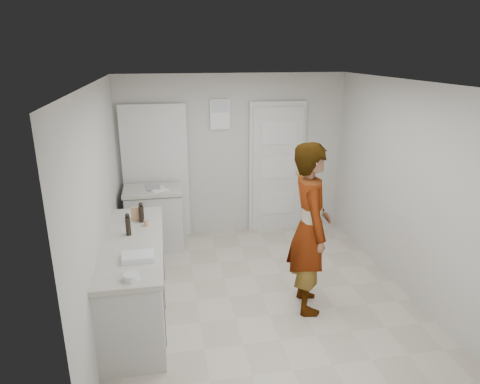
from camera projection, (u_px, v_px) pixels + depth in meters
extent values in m
plane|color=#B0A694|center=(261.00, 294.00, 5.20)|extent=(4.00, 4.00, 0.00)
plane|color=beige|center=(233.00, 156.00, 6.67)|extent=(3.50, 0.00, 3.50)
plane|color=beige|center=(329.00, 290.00, 2.94)|extent=(3.50, 0.00, 3.50)
plane|color=beige|center=(101.00, 206.00, 4.51)|extent=(0.00, 4.00, 4.00)
plane|color=beige|center=(405.00, 188.00, 5.11)|extent=(0.00, 4.00, 4.00)
plane|color=silver|center=(264.00, 82.00, 4.41)|extent=(4.00, 4.00, 0.00)
cube|color=silver|center=(277.00, 170.00, 6.81)|extent=(0.80, 0.05, 2.00)
cube|color=silver|center=(277.00, 168.00, 6.82)|extent=(0.90, 0.04, 2.10)
sphere|color=gold|center=(298.00, 173.00, 6.83)|extent=(0.07, 0.07, 0.07)
cube|color=white|center=(220.00, 115.00, 6.41)|extent=(0.30, 0.02, 0.45)
cube|color=black|center=(156.00, 174.00, 6.51)|extent=(0.90, 0.05, 2.04)
cube|color=silver|center=(156.00, 174.00, 6.48)|extent=(0.98, 0.02, 2.10)
cube|color=silver|center=(135.00, 282.00, 4.63)|extent=(0.60, 1.90, 0.86)
cube|color=black|center=(138.00, 313.00, 4.75)|extent=(0.56, 1.86, 0.08)
cube|color=beige|center=(132.00, 242.00, 4.48)|extent=(0.64, 1.96, 0.05)
cube|color=silver|center=(155.00, 221.00, 6.30)|extent=(0.80, 0.55, 0.86)
cube|color=black|center=(157.00, 245.00, 6.42)|extent=(0.75, 0.54, 0.08)
cube|color=beige|center=(153.00, 190.00, 6.15)|extent=(0.84, 0.61, 0.05)
imported|color=silver|center=(310.00, 229.00, 4.67)|extent=(0.54, 0.75, 1.93)
cube|color=#A77953|center=(136.00, 214.00, 4.97)|extent=(0.11, 0.06, 0.16)
cylinder|color=tan|center=(146.00, 223.00, 4.83)|extent=(0.05, 0.05, 0.07)
cylinder|color=black|center=(141.00, 214.00, 4.93)|extent=(0.06, 0.06, 0.19)
sphere|color=black|center=(141.00, 204.00, 4.89)|extent=(0.05, 0.05, 0.05)
cylinder|color=black|center=(128.00, 226.00, 4.57)|extent=(0.06, 0.06, 0.20)
sphere|color=black|center=(127.00, 215.00, 4.53)|extent=(0.05, 0.05, 0.05)
cube|color=silver|center=(138.00, 257.00, 4.06)|extent=(0.30, 0.22, 0.05)
cube|color=silver|center=(138.00, 257.00, 4.07)|extent=(0.27, 0.18, 0.04)
cylinder|color=silver|center=(131.00, 277.00, 3.70)|extent=(0.14, 0.14, 0.05)
sphere|color=white|center=(129.00, 278.00, 3.69)|extent=(0.05, 0.05, 0.05)
sphere|color=white|center=(134.00, 276.00, 3.71)|extent=(0.05, 0.05, 0.05)
cube|color=white|center=(158.00, 189.00, 6.13)|extent=(0.33, 0.36, 0.01)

